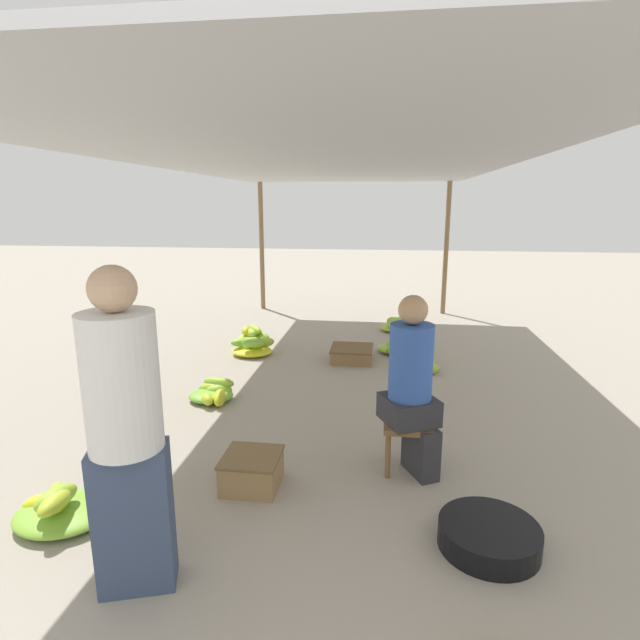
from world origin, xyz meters
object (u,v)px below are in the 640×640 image
at_px(basin_black, 489,536).
at_px(crate_mid, 352,354).
at_px(vendor_foreground, 126,430).
at_px(crate_near, 252,471).
at_px(stool, 408,430).
at_px(banana_pile_right_2, 400,326).
at_px(banana_pile_right_3, 400,346).
at_px(banana_pile_left_0, 214,393).
at_px(banana_pile_left_1, 252,347).
at_px(banana_pile_right_1, 420,362).
at_px(banana_pile_left_3, 60,508).
at_px(banana_pile_left_2, 253,334).
at_px(vendor_seated, 412,384).

relative_size(basin_black, crate_mid, 1.10).
height_order(vendor_foreground, crate_near, vendor_foreground).
distance_m(stool, banana_pile_right_2, 4.04).
relative_size(banana_pile_right_2, crate_near, 1.71).
height_order(banana_pile_right_3, crate_near, banana_pile_right_3).
relative_size(stool, banana_pile_left_0, 0.78).
bearing_deg(banana_pile_left_1, banana_pile_right_1, -10.05).
bearing_deg(banana_pile_right_3, banana_pile_left_3, -118.88).
height_order(stool, banana_pile_left_3, stool).
height_order(banana_pile_right_1, banana_pile_right_3, banana_pile_right_1).
bearing_deg(banana_pile_left_1, banana_pile_left_3, -93.90).
relative_size(banana_pile_left_2, banana_pile_left_3, 0.91).
bearing_deg(banana_pile_left_3, crate_mid, 66.00).
relative_size(stool, banana_pile_right_1, 0.78).
bearing_deg(banana_pile_left_2, banana_pile_right_1, -23.90).
bearing_deg(banana_pile_left_2, stool, -57.95).
bearing_deg(banana_pile_left_3, banana_pile_right_2, 66.79).
xyz_separation_m(vendor_foreground, banana_pile_right_3, (1.38, 4.22, -0.75)).
bearing_deg(banana_pile_right_3, crate_mid, -144.41).
relative_size(vendor_foreground, crate_mid, 3.20).
xyz_separation_m(vendor_seated, banana_pile_left_2, (-2.01, 3.20, -0.55)).
bearing_deg(banana_pile_right_1, banana_pile_left_0, -150.60).
bearing_deg(crate_mid, crate_near, -99.27).
xyz_separation_m(banana_pile_left_3, banana_pile_right_3, (2.10, 3.80, -0.00)).
bearing_deg(stool, banana_pile_right_3, 89.59).
bearing_deg(crate_mid, banana_pile_left_0, -130.70).
relative_size(banana_pile_left_2, banana_pile_right_1, 1.12).
bearing_deg(crate_near, banana_pile_right_1, 63.76).
bearing_deg(banana_pile_right_3, basin_black, -83.84).
distance_m(vendor_foreground, banana_pile_left_1, 3.98).
relative_size(banana_pile_left_1, banana_pile_right_1, 1.23).
bearing_deg(banana_pile_right_1, crate_near, -116.24).
relative_size(banana_pile_right_1, banana_pile_right_2, 0.73).
height_order(vendor_foreground, basin_black, vendor_foreground).
bearing_deg(banana_pile_left_2, vendor_foreground, -81.91).
distance_m(stool, vendor_seated, 0.35).
xyz_separation_m(vendor_seated, banana_pile_left_3, (-2.09, -0.88, -0.57)).
bearing_deg(banana_pile_left_0, banana_pile_right_3, 45.49).
bearing_deg(banana_pile_left_3, banana_pile_right_3, 61.12).
xyz_separation_m(banana_pile_left_0, crate_near, (0.76, -1.42, 0.04)).
xyz_separation_m(banana_pile_left_1, crate_mid, (1.27, -0.08, -0.02)).
bearing_deg(banana_pile_left_3, banana_pile_right_1, 53.30).
height_order(vendor_seated, banana_pile_right_3, vendor_seated).
height_order(basin_black, banana_pile_left_2, banana_pile_left_2).
bearing_deg(banana_pile_left_3, stool, 23.14).
relative_size(vendor_seated, banana_pile_left_1, 2.19).
relative_size(vendor_foreground, banana_pile_left_0, 3.42).
bearing_deg(vendor_seated, banana_pile_left_0, 149.58).
distance_m(banana_pile_left_1, banana_pile_right_2, 2.38).
height_order(stool, crate_mid, stool).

